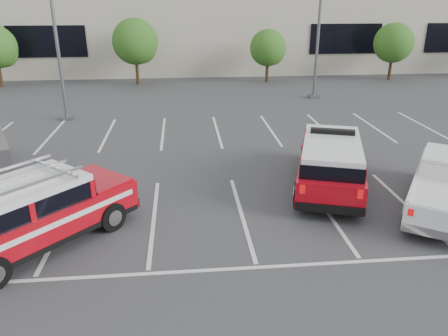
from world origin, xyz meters
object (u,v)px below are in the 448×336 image
(tree_right, at_px, (394,44))
(light_pole_mid, at_px, (320,15))
(light_pole_left, at_px, (54,20))
(convention_building, at_px, (199,14))
(tree_mid_right, at_px, (269,49))
(fire_chief_suv, at_px, (330,165))
(white_pickup, at_px, (447,188))
(ladder_suv, at_px, (31,218))
(tree_mid_left, at_px, (136,43))

(tree_right, relative_size, light_pole_mid, 0.43)
(tree_right, bearing_deg, light_pole_left, -156.49)
(convention_building, height_order, tree_mid_right, convention_building)
(tree_mid_right, relative_size, tree_right, 0.90)
(tree_right, xyz_separation_m, fire_chief_suv, (-11.75, -20.25, -1.96))
(white_pickup, xyz_separation_m, ladder_suv, (-12.30, -1.08, 0.18))
(tree_mid_right, bearing_deg, white_pickup, -86.39)
(light_pole_left, relative_size, light_pole_mid, 1.00)
(tree_right, bearing_deg, tree_mid_right, -180.00)
(tree_mid_left, relative_size, tree_mid_right, 1.21)
(fire_chief_suv, bearing_deg, light_pole_mid, 93.65)
(tree_right, xyz_separation_m, ladder_suv, (-20.91, -23.28, -1.92))
(white_pickup, relative_size, ladder_suv, 1.04)
(convention_building, relative_size, ladder_suv, 11.14)
(convention_building, relative_size, light_pole_left, 5.86)
(light_pole_mid, relative_size, white_pickup, 1.83)
(tree_mid_left, distance_m, tree_right, 20.00)
(tree_mid_left, height_order, ladder_suv, tree_mid_left)
(convention_building, xyz_separation_m, tree_right, (14.91, -9.82, -1.95))
(white_pickup, bearing_deg, tree_mid_right, 127.91)
(tree_mid_left, xyz_separation_m, white_pickup, (11.40, -22.20, -2.37))
(convention_building, xyz_separation_m, light_pole_left, (-8.18, -19.86, 0.47))
(light_pole_left, distance_m, light_pole_mid, 15.52)
(ladder_suv, bearing_deg, tree_right, 90.94)
(fire_chief_suv, height_order, ladder_suv, ladder_suv)
(tree_mid_right, bearing_deg, convention_building, 116.57)
(light_pole_mid, relative_size, fire_chief_suv, 1.70)
(light_pole_left, height_order, white_pickup, light_pole_left)
(light_pole_mid, distance_m, white_pickup, 16.78)
(convention_building, relative_size, white_pickup, 10.74)
(fire_chief_suv, bearing_deg, ladder_suv, -143.56)
(light_pole_left, bearing_deg, tree_mid_left, 72.90)
(tree_mid_left, height_order, tree_mid_right, tree_mid_left)
(light_pole_mid, distance_m, ladder_suv, 21.91)
(tree_mid_right, distance_m, fire_chief_suv, 20.39)
(tree_mid_right, distance_m, light_pole_left, 16.72)
(tree_right, bearing_deg, light_pole_mid, -143.23)
(convention_building, height_order, light_pole_left, convention_building)
(fire_chief_suv, relative_size, white_pickup, 1.08)
(convention_building, xyz_separation_m, tree_mid_left, (-5.09, -9.82, -1.68))
(tree_right, xyz_separation_m, white_pickup, (-8.60, -22.20, -2.10))
(convention_building, distance_m, fire_chief_suv, 30.48)
(tree_mid_right, relative_size, white_pickup, 0.71)
(tree_mid_right, relative_size, light_pole_mid, 0.39)
(white_pickup, distance_m, ladder_suv, 12.35)
(fire_chief_suv, relative_size, ladder_suv, 1.12)
(convention_building, distance_m, white_pickup, 32.88)
(light_pole_left, distance_m, fire_chief_suv, 15.87)
(tree_mid_right, height_order, ladder_suv, tree_mid_right)
(tree_right, height_order, light_pole_left, light_pole_left)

